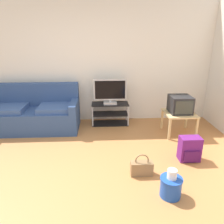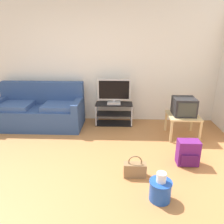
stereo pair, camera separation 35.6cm
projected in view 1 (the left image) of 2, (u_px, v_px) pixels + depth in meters
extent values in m
cube|color=#B27542|center=(65.00, 185.00, 2.95)|extent=(9.00, 9.80, 0.02)
cube|color=silver|center=(77.00, 62.00, 4.80)|extent=(9.00, 0.10, 2.70)
cube|color=navy|center=(34.00, 120.00, 4.59)|extent=(1.84, 0.83, 0.45)
cube|color=navy|center=(36.00, 94.00, 4.73)|extent=(1.84, 0.20, 0.49)
cube|color=navy|center=(74.00, 105.00, 4.53)|extent=(0.14, 0.83, 0.17)
cube|color=#365289|center=(7.00, 109.00, 4.41)|extent=(0.74, 0.58, 0.10)
cube|color=#365289|center=(57.00, 108.00, 4.47)|extent=(0.74, 0.58, 0.10)
cube|color=black|center=(110.00, 104.00, 4.80)|extent=(0.81, 0.36, 0.02)
cube|color=black|center=(110.00, 114.00, 4.88)|extent=(0.78, 0.35, 0.02)
cube|color=black|center=(110.00, 123.00, 4.96)|extent=(0.81, 0.36, 0.02)
cylinder|color=#B7B7BC|center=(92.00, 117.00, 4.70)|extent=(0.03, 0.03, 0.48)
cylinder|color=#B7B7BC|center=(128.00, 116.00, 4.74)|extent=(0.03, 0.03, 0.48)
cylinder|color=#B7B7BC|center=(93.00, 112.00, 5.02)|extent=(0.03, 0.03, 0.48)
cylinder|color=#B7B7BC|center=(126.00, 111.00, 5.06)|extent=(0.03, 0.03, 0.48)
cube|color=#B2B2B7|center=(110.00, 103.00, 4.77)|extent=(0.29, 0.22, 0.05)
cube|color=#B2B2B7|center=(110.00, 101.00, 4.76)|extent=(0.05, 0.04, 0.04)
cube|color=#B2B2B7|center=(110.00, 90.00, 4.68)|extent=(0.71, 0.04, 0.45)
cube|color=black|center=(110.00, 90.00, 4.65)|extent=(0.65, 0.01, 0.39)
cube|color=tan|center=(180.00, 113.00, 4.33)|extent=(0.59, 0.59, 0.03)
cube|color=tan|center=(169.00, 129.00, 4.14)|extent=(0.04, 0.04, 0.42)
cube|color=tan|center=(197.00, 129.00, 4.17)|extent=(0.04, 0.04, 0.42)
cube|color=tan|center=(162.00, 119.00, 4.64)|extent=(0.04, 0.04, 0.42)
cube|color=tan|center=(186.00, 119.00, 4.67)|extent=(0.04, 0.04, 0.42)
cube|color=#232326|center=(180.00, 104.00, 4.29)|extent=(0.41, 0.41, 0.34)
cube|color=#333833|center=(184.00, 108.00, 4.09)|extent=(0.33, 0.01, 0.26)
cube|color=#661E70|center=(190.00, 149.00, 3.46)|extent=(0.33, 0.20, 0.40)
cube|color=#4C1654|center=(192.00, 156.00, 3.38)|extent=(0.25, 0.04, 0.17)
cylinder|color=#4C1654|center=(181.00, 144.00, 3.56)|extent=(0.04, 0.04, 0.32)
cylinder|color=#4C1654|center=(192.00, 144.00, 3.57)|extent=(0.04, 0.04, 0.32)
cube|color=olive|center=(142.00, 168.00, 3.12)|extent=(0.32, 0.13, 0.20)
torus|color=olive|center=(142.00, 160.00, 3.07)|extent=(0.20, 0.02, 0.20)
cylinder|color=blue|center=(171.00, 187.00, 2.69)|extent=(0.26, 0.26, 0.26)
cylinder|color=blue|center=(172.00, 179.00, 2.65)|extent=(0.28, 0.28, 0.02)
cylinder|color=white|center=(172.00, 175.00, 2.63)|extent=(0.12, 0.12, 0.14)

